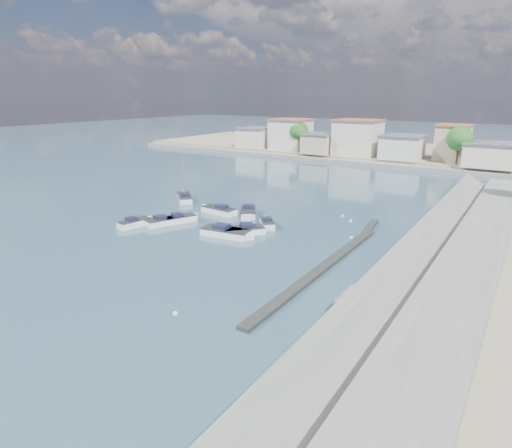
{
  "coord_description": "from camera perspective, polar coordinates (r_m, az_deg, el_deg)",
  "views": [
    {
      "loc": [
        21.98,
        -24.08,
        15.69
      ],
      "look_at": [
        -3.65,
        14.94,
        1.4
      ],
      "focal_mm": 30.0,
      "sensor_mm": 36.0,
      "label": 1
    }
  ],
  "objects": [
    {
      "name": "motorboat_e",
      "position": [
        54.56,
        -11.96,
        0.34
      ],
      "size": [
        3.15,
        5.09,
        1.48
      ],
      "color": "white",
      "rests_on": "ground"
    },
    {
      "name": "far_shore_land",
      "position": [
        119.09,
        22.65,
        8.49
      ],
      "size": [
        160.0,
        40.0,
        1.4
      ],
      "primitive_type": "cube",
      "color": "gray",
      "rests_on": "ground"
    },
    {
      "name": "motorboat_c",
      "position": [
        58.67,
        -5.14,
        1.82
      ],
      "size": [
        5.69,
        2.34,
        1.48
      ],
      "color": "white",
      "rests_on": "ground"
    },
    {
      "name": "motorboat_b",
      "position": [
        55.18,
        -9.88,
        0.65
      ],
      "size": [
        3.06,
        4.53,
        1.48
      ],
      "color": "white",
      "rests_on": "ground"
    },
    {
      "name": "mooring_buoys",
      "position": [
        44.7,
        10.25,
        -3.74
      ],
      "size": [
        11.74,
        32.07,
        0.4
      ],
      "color": "white",
      "rests_on": "ground"
    },
    {
      "name": "motorboat_g",
      "position": [
        57.24,
        -1.03,
        1.5
      ],
      "size": [
        4.26,
        5.1,
        1.48
      ],
      "color": "white",
      "rests_on": "ground"
    },
    {
      "name": "sailboat",
      "position": [
        66.62,
        -9.52,
        3.53
      ],
      "size": [
        5.3,
        5.12,
        9.0
      ],
      "color": "white",
      "rests_on": "ground"
    },
    {
      "name": "motorboat_a",
      "position": [
        54.79,
        -15.71,
        0.14
      ],
      "size": [
        2.17,
        4.61,
        1.48
      ],
      "color": "white",
      "rests_on": "ground"
    },
    {
      "name": "seawall_walkway",
      "position": [
        40.08,
        25.99,
        -6.46
      ],
      "size": [
        5.0,
        90.0,
        1.8
      ],
      "primitive_type": "cube",
      "color": "slate",
      "rests_on": "ground"
    },
    {
      "name": "motorboat_h",
      "position": [
        49.04,
        -3.67,
        -1.21
      ],
      "size": [
        6.55,
        3.07,
        1.48
      ],
      "color": "white",
      "rests_on": "ground"
    },
    {
      "name": "motorboat_d",
      "position": [
        49.63,
        -2.08,
        -0.96
      ],
      "size": [
        4.77,
        5.08,
        1.48
      ],
      "color": "white",
      "rests_on": "ground"
    },
    {
      "name": "ground",
      "position": [
        69.54,
        14.01,
        3.47
      ],
      "size": [
        400.0,
        400.0,
        0.0
      ],
      "primitive_type": "plane",
      "color": "#2B4656",
      "rests_on": "ground"
    },
    {
      "name": "motorboat_f",
      "position": [
        52.63,
        1.44,
        0.1
      ],
      "size": [
        3.41,
        3.61,
        1.48
      ],
      "color": "white",
      "rests_on": "ground"
    },
    {
      "name": "far_shore_quay",
      "position": [
        98.78,
        20.18,
        7.08
      ],
      "size": [
        160.0,
        2.5,
        0.8
      ],
      "primitive_type": "cube",
      "color": "slate",
      "rests_on": "ground"
    },
    {
      "name": "shore_trees",
      "position": [
        93.68,
        25.12,
        9.64
      ],
      "size": [
        74.56,
        38.32,
        7.92
      ],
      "color": "#38281E",
      "rests_on": "ground"
    },
    {
      "name": "breakwater",
      "position": [
        42.66,
        10.27,
        -4.6
      ],
      "size": [
        2.0,
        31.02,
        0.35
      ],
      "color": "black",
      "rests_on": "ground"
    },
    {
      "name": "far_town",
      "position": [
        102.2,
        27.14,
        9.14
      ],
      "size": [
        113.01,
        12.8,
        8.35
      ],
      "color": "beige",
      "rests_on": "far_shore_land"
    }
  ]
}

